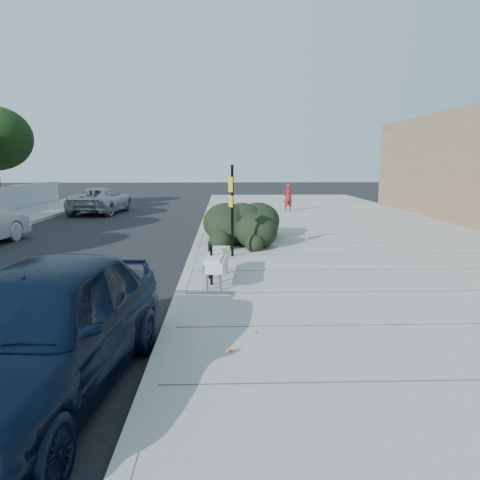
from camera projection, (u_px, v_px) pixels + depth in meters
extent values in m
plane|color=black|center=(180.00, 301.00, 9.56)|extent=(120.00, 120.00, 0.00)
cube|color=gray|center=(374.00, 250.00, 14.67)|extent=(11.20, 50.00, 0.15)
cube|color=#9E9E99|center=(195.00, 251.00, 14.48)|extent=(0.22, 50.00, 0.17)
cylinder|color=gray|center=(207.00, 281.00, 9.75)|extent=(0.05, 0.05, 0.39)
cylinder|color=gray|center=(220.00, 281.00, 9.73)|extent=(0.05, 0.05, 0.39)
cylinder|color=gray|center=(215.00, 265.00, 11.30)|extent=(0.05, 0.05, 0.39)
cylinder|color=gray|center=(227.00, 265.00, 11.29)|extent=(0.05, 0.05, 0.39)
cylinder|color=gray|center=(211.00, 265.00, 10.50)|extent=(0.17, 1.57, 0.04)
cylinder|color=gray|center=(224.00, 265.00, 10.48)|extent=(0.17, 1.57, 0.04)
cube|color=#B2B2B2|center=(217.00, 259.00, 10.47)|extent=(0.59, 2.10, 0.22)
cube|color=yellow|center=(221.00, 248.00, 11.25)|extent=(0.46, 0.45, 0.02)
cube|color=teal|center=(203.00, 268.00, 9.55)|extent=(0.07, 0.24, 0.20)
cylinder|color=black|center=(211.00, 266.00, 10.17)|extent=(0.06, 0.06, 0.85)
cylinder|color=black|center=(210.00, 261.00, 10.70)|extent=(0.06, 0.06, 0.85)
cylinder|color=black|center=(210.00, 244.00, 10.36)|extent=(0.11, 0.55, 0.06)
cube|color=black|center=(232.00, 211.00, 13.15)|extent=(0.08, 0.08, 2.59)
cube|color=yellow|center=(231.00, 184.00, 13.01)|extent=(0.12, 0.29, 0.42)
cube|color=yellow|center=(231.00, 201.00, 13.09)|extent=(0.11, 0.27, 0.32)
ellipsoid|color=black|center=(245.00, 220.00, 15.87)|extent=(3.10, 4.24, 1.43)
imported|color=black|center=(38.00, 329.00, 5.51)|extent=(2.47, 5.12, 1.69)
imported|color=#AEB2B4|center=(101.00, 200.00, 26.23)|extent=(2.80, 5.32, 1.43)
imported|color=maroon|center=(288.00, 197.00, 25.86)|extent=(0.64, 0.53, 1.52)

